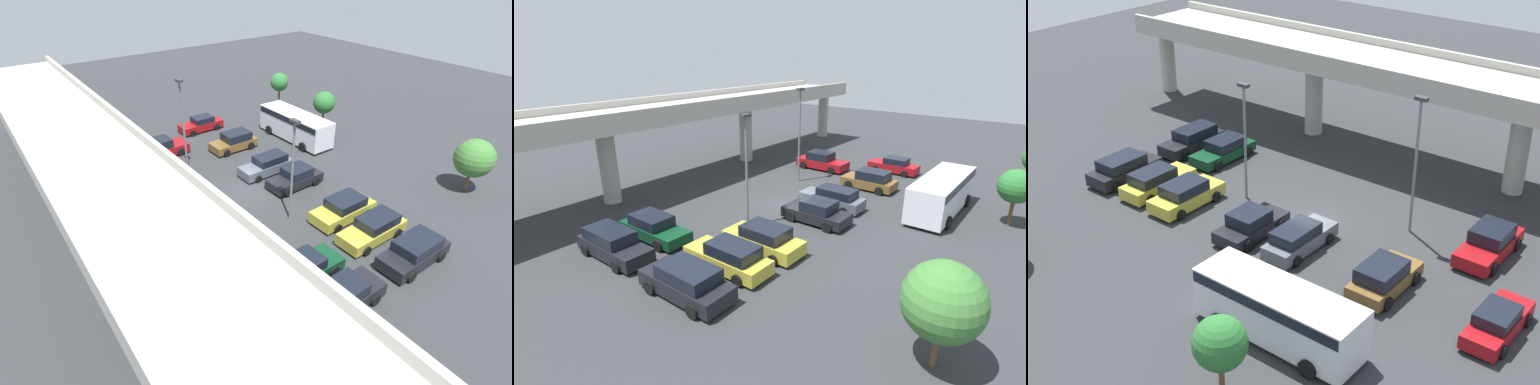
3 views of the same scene
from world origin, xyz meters
TOP-DOWN VIEW (x-y plane):
  - ground_plane at (0.00, 0.00)m, footprint 99.22×99.22m
  - highway_overpass at (-0.00, 11.13)m, footprint 47.59×6.21m
  - parked_car_0 at (-12.47, 3.31)m, footprint 2.07×4.86m
  - parked_car_1 at (-9.65, 3.45)m, footprint 2.12×4.81m
  - parked_car_2 at (-6.84, -2.88)m, footprint 2.19×4.75m
  - parked_car_3 at (-1.48, -3.14)m, footprint 2.19×4.49m
  - parked_car_4 at (1.52, -2.67)m, footprint 1.99×4.69m
  - parked_car_5 at (7.03, -3.06)m, footprint 2.20×4.33m
  - parked_car_6 at (9.71, 3.18)m, footprint 2.21×4.88m
  - parked_car_7 at (12.79, -2.83)m, footprint 1.98×4.48m
  - parked_car_8 at (-12.51, -2.84)m, footprint 2.20×4.76m
  - parked_car_9 at (-9.55, -2.73)m, footprint 2.07×4.88m
  - shuttle_bus at (5.34, -9.11)m, footprint 8.10×2.78m
  - lamp_post_near_aisle at (-4.72, 0.17)m, footprint 0.70×0.35m
  - lamp_post_mid_lot at (5.16, 2.83)m, footprint 0.70×0.35m
  - tree_front_left at (-9.94, -13.31)m, footprint 2.91×2.91m
  - tree_front_centre at (5.88, -13.40)m, footprint 2.23×2.23m

SIDE VIEW (x-z plane):
  - ground_plane at x=0.00m, z-range 0.00..0.00m
  - parked_car_7 at x=12.79m, z-range -0.05..1.39m
  - parked_car_1 at x=-9.65m, z-range -0.04..1.46m
  - parked_car_3 at x=-1.48m, z-range -0.06..1.51m
  - parked_car_4 at x=1.52m, z-range -0.04..1.50m
  - parked_car_9 at x=-9.55m, z-range -0.04..1.54m
  - parked_car_2 at x=-6.84m, z-range -0.04..1.55m
  - parked_car_6 at x=9.71m, z-range -0.07..1.59m
  - parked_car_5 at x=7.03m, z-range -0.04..1.58m
  - parked_car_0 at x=-12.47m, z-range -0.03..1.59m
  - parked_car_8 at x=-12.51m, z-range -0.02..1.61m
  - shuttle_bus at x=5.34m, z-range 0.26..2.91m
  - tree_front_centre at x=5.88m, z-range 0.78..4.61m
  - tree_front_left at x=-9.94m, z-range 0.66..4.91m
  - lamp_post_near_aisle at x=-4.72m, z-range 0.68..7.99m
  - lamp_post_mid_lot at x=5.16m, z-range 0.69..8.67m
  - highway_overpass at x=0.00m, z-range 2.19..9.29m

